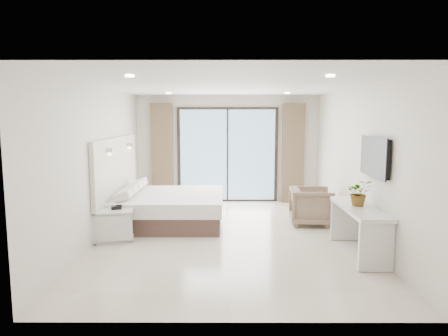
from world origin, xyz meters
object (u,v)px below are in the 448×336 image
at_px(bed, 168,208).
at_px(armchair, 311,204).
at_px(console_desk, 359,219).
at_px(nightstand, 116,225).

xyz_separation_m(bed, armchair, (2.90, -0.08, 0.09)).
relative_size(bed, armchair, 2.65).
distance_m(bed, console_desk, 3.77).
bearing_deg(bed, armchair, -1.56).
height_order(bed, console_desk, console_desk).
xyz_separation_m(console_desk, armchair, (-0.37, 1.80, -0.15)).
relative_size(bed, nightstand, 3.19).
bearing_deg(armchair, bed, 92.76).
relative_size(nightstand, console_desk, 0.42).
xyz_separation_m(nightstand, console_desk, (4.02, -0.70, 0.29)).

